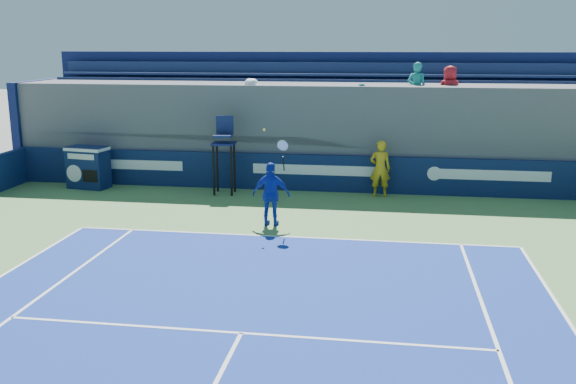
# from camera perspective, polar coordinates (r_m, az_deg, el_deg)

# --- Properties ---
(ball_person) EXTENTS (0.68, 0.47, 1.77)m
(ball_person) POSITION_cam_1_polar(r_m,az_deg,el_deg) (20.16, 8.19, 2.08)
(ball_person) COLOR gold
(ball_person) RESTS_ON apron
(back_hoarding) EXTENTS (20.40, 0.21, 1.20)m
(back_hoarding) POSITION_cam_1_polar(r_m,az_deg,el_deg) (20.80, 2.35, 1.70)
(back_hoarding) COLOR #0B1941
(back_hoarding) RESTS_ON ground
(match_clock) EXTENTS (1.42, 0.92, 1.40)m
(match_clock) POSITION_cam_1_polar(r_m,az_deg,el_deg) (22.19, -17.35, 2.20)
(match_clock) COLOR #0E1C47
(match_clock) RESTS_ON ground
(umpire_chair) EXTENTS (0.74, 0.74, 2.48)m
(umpire_chair) POSITION_cam_1_polar(r_m,az_deg,el_deg) (20.36, -5.72, 4.05)
(umpire_chair) COLOR black
(umpire_chair) RESTS_ON ground
(tennis_player) EXTENTS (1.01, 0.47, 2.57)m
(tennis_player) POSITION_cam_1_polar(r_m,az_deg,el_deg) (16.72, -1.49, -0.19)
(tennis_player) COLOR #142DA4
(tennis_player) RESTS_ON apron
(stadium_seating) EXTENTS (21.00, 4.05, 4.40)m
(stadium_seating) POSITION_cam_1_polar(r_m,az_deg,el_deg) (22.61, 2.93, 5.78)
(stadium_seating) COLOR #525358
(stadium_seating) RESTS_ON ground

